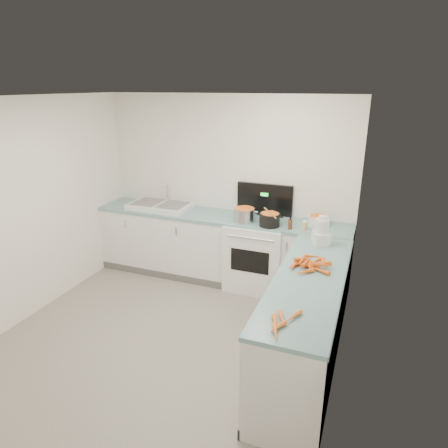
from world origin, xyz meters
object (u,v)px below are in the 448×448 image
(black_pot, at_px, (270,220))
(spice_jar, at_px, (304,226))
(extract_bottle, at_px, (290,224))
(stove, at_px, (257,253))
(sink, at_px, (160,206))
(mixing_bowl, at_px, (318,221))
(steel_pot, at_px, (244,216))
(food_processor, at_px, (321,232))

(black_pot, xyz_separation_m, spice_jar, (0.43, 0.01, -0.02))
(black_pot, bearing_deg, extract_bottle, -5.65)
(stove, distance_m, sink, 1.54)
(stove, xyz_separation_m, black_pot, (0.19, -0.16, 0.54))
(mixing_bowl, bearing_deg, stove, -173.07)
(sink, relative_size, mixing_bowl, 3.32)
(sink, xyz_separation_m, black_pot, (1.64, -0.17, 0.03))
(extract_bottle, xyz_separation_m, spice_jar, (0.17, 0.03, -0.01))
(stove, bearing_deg, steel_pot, -140.03)
(stove, bearing_deg, spice_jar, -13.37)
(stove, relative_size, steel_pot, 4.91)
(steel_pot, bearing_deg, black_pot, -5.28)
(stove, relative_size, mixing_bowl, 5.24)
(sink, height_order, steel_pot, sink)
(sink, xyz_separation_m, mixing_bowl, (2.20, 0.08, 0.02))
(steel_pot, relative_size, mixing_bowl, 1.07)
(extract_bottle, distance_m, spice_jar, 0.17)
(extract_bottle, bearing_deg, food_processor, -40.56)
(stove, bearing_deg, black_pot, -39.18)
(sink, bearing_deg, black_pot, -5.97)
(spice_jar, height_order, food_processor, food_processor)
(sink, height_order, extract_bottle, sink)
(mixing_bowl, bearing_deg, black_pot, -156.12)
(mixing_bowl, height_order, extract_bottle, extract_bottle)
(black_pot, bearing_deg, mixing_bowl, 23.88)
(sink, bearing_deg, stove, -0.62)
(stove, height_order, mixing_bowl, stove)
(stove, height_order, extract_bottle, stove)
(stove, bearing_deg, extract_bottle, -21.76)
(steel_pot, bearing_deg, extract_bottle, -5.44)
(stove, xyz_separation_m, food_processor, (0.87, -0.54, 0.61))
(steel_pot, bearing_deg, spice_jar, -1.77)
(stove, relative_size, food_processor, 4.17)
(spice_jar, bearing_deg, mixing_bowl, 62.52)
(mixing_bowl, bearing_deg, steel_pot, -166.50)
(stove, relative_size, spice_jar, 13.57)
(sink, bearing_deg, spice_jar, -4.52)
(stove, relative_size, extract_bottle, 10.86)
(mixing_bowl, xyz_separation_m, spice_jar, (-0.12, -0.24, -0.01))
(mixing_bowl, bearing_deg, sink, -178.04)
(mixing_bowl, distance_m, food_processor, 0.65)
(spice_jar, bearing_deg, extract_bottle, -168.64)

